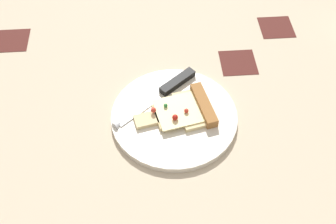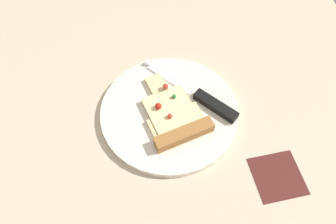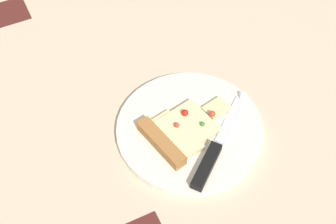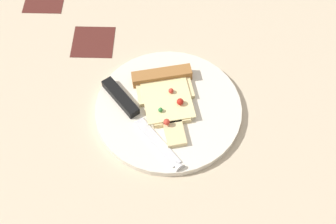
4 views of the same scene
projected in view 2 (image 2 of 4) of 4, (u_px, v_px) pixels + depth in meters
The scene contains 4 objects.
ground_plane at pixel (131, 130), 64.10cm from camera, with size 120.82×120.82×3.00cm.
plate at pixel (169, 111), 63.99cm from camera, with size 28.61×28.61×1.45cm, color silver.
pizza_slice at pixel (174, 117), 61.45cm from camera, with size 12.99×18.67×2.63cm.
knife at pixel (197, 94), 64.72cm from camera, with size 16.72×19.98×2.45cm.
Camera 2 is at (-1.14, 32.05, 54.69)cm, focal length 32.74 mm.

